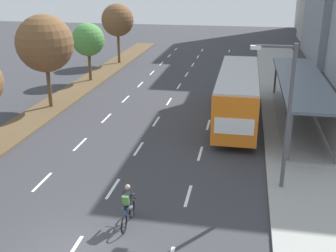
{
  "coord_description": "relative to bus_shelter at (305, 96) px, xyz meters",
  "views": [
    {
      "loc": [
        5.62,
        -11.13,
        9.25
      ],
      "look_at": [
        1.55,
        10.32,
        1.2
      ],
      "focal_mm": 44.03,
      "sensor_mm": 36.0,
      "label": 1
    }
  ],
  "objects": [
    {
      "name": "lane_divider_center",
      "position": [
        -9.53,
        3.32,
        -1.86
      ],
      "size": [
        0.14,
        48.89,
        0.01
      ],
      "color": "white",
      "rests_on": "ground"
    },
    {
      "name": "bus_shelter",
      "position": [
        0.0,
        0.0,
        0.0
      ],
      "size": [
        2.9,
        14.1,
        2.86
      ],
      "color": "gray",
      "rests_on": "sidewalk_right"
    },
    {
      "name": "lane_divider_left",
      "position": [
        -13.03,
        3.32,
        -1.86
      ],
      "size": [
        0.14,
        48.89,
        0.01
      ],
      "color": "white",
      "rests_on": "ground"
    },
    {
      "name": "median_tree_fourth",
      "position": [
        -17.82,
        8.32,
        1.91
      ],
      "size": [
        2.91,
        2.91,
        5.13
      ],
      "color": "brown",
      "rests_on": "median_strip"
    },
    {
      "name": "median_tree_third",
      "position": [
        -17.8,
        0.14,
        2.84
      ],
      "size": [
        4.02,
        4.02,
        6.61
      ],
      "color": "brown",
      "rests_on": "median_strip"
    },
    {
      "name": "bus",
      "position": [
        -4.28,
        -0.3,
        0.2
      ],
      "size": [
        2.54,
        11.29,
        3.37
      ],
      "color": "orange",
      "rests_on": "ground"
    },
    {
      "name": "streetlight",
      "position": [
        -2.11,
        -9.39,
        2.02
      ],
      "size": [
        1.91,
        0.24,
        6.5
      ],
      "color": "#4C4C51",
      "rests_on": "sidewalk_right"
    },
    {
      "name": "sidewalk_right",
      "position": [
        -0.28,
        4.37,
        -1.79
      ],
      "size": [
        4.5,
        52.0,
        0.15
      ],
      "primitive_type": "cube",
      "color": "#9E9E99",
      "rests_on": "ground"
    },
    {
      "name": "median_tree_fifth",
      "position": [
        -17.59,
        16.49,
        2.81
      ],
      "size": [
        3.44,
        3.44,
        6.29
      ],
      "color": "brown",
      "rests_on": "median_strip"
    },
    {
      "name": "cyclist",
      "position": [
        -8.04,
        -13.43,
        -1.07
      ],
      "size": [
        0.46,
        1.82,
        1.71
      ],
      "color": "black",
      "rests_on": "ground"
    },
    {
      "name": "median_strip",
      "position": [
        -17.83,
        4.37,
        -1.8
      ],
      "size": [
        2.6,
        52.0,
        0.12
      ],
      "primitive_type": "cube",
      "color": "brown",
      "rests_on": "ground"
    },
    {
      "name": "lane_divider_right",
      "position": [
        -6.03,
        3.32,
        -1.86
      ],
      "size": [
        0.14,
        48.89,
        0.01
      ],
      "color": "white",
      "rests_on": "ground"
    }
  ]
}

